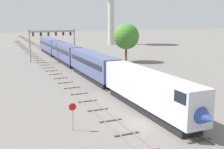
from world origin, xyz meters
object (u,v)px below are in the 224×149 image
at_px(passenger_train, 77,58).
at_px(stop_sign, 73,113).
at_px(trackside_tree_left, 126,36).
at_px(signal_gantry, 52,37).

xyz_separation_m(passenger_train, stop_sign, (-10.00, -32.75, -0.73)).
relative_size(passenger_train, trackside_tree_left, 8.24).
bearing_deg(stop_sign, passenger_train, 73.02).
xyz_separation_m(signal_gantry, stop_sign, (-7.75, -46.71, -4.26)).
bearing_deg(signal_gantry, trackside_tree_left, -26.65).
bearing_deg(trackside_tree_left, stop_sign, -122.86).
relative_size(passenger_train, signal_gantry, 6.65).
bearing_deg(passenger_train, signal_gantry, 99.16).
height_order(stop_sign, trackside_tree_left, trackside_tree_left).
xyz_separation_m(passenger_train, trackside_tree_left, (14.68, 5.46, 3.88)).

